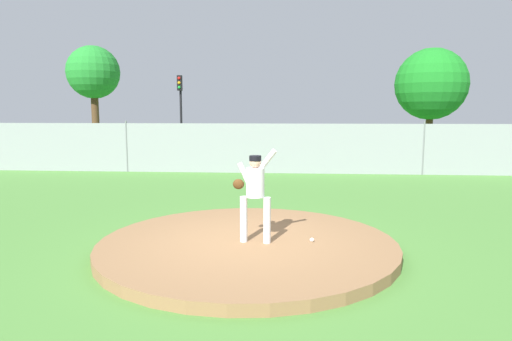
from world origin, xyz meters
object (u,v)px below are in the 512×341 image
object	(u,v)px
parked_car_white	(291,146)
traffic_light_near	(180,100)
pitcher_youth	(255,189)
baseball	(312,240)
traffic_cone_orange	(199,159)
parked_car_navy	(166,145)
parked_car_charcoal	(370,145)

from	to	relation	value
parked_car_white	traffic_light_near	distance (m)	8.45
parked_car_white	traffic_light_near	world-z (taller)	traffic_light_near
pitcher_youth	baseball	xyz separation A→B (m)	(1.01, 0.10, -0.92)
parked_car_white	traffic_cone_orange	size ratio (longest dim) A/B	7.98
parked_car_navy	traffic_cone_orange	distance (m)	2.92
pitcher_youth	parked_car_navy	world-z (taller)	pitcher_youth
baseball	traffic_light_near	world-z (taller)	traffic_light_near
parked_car_navy	pitcher_youth	bearing A→B (deg)	-68.58
parked_car_charcoal	traffic_cone_orange	xyz separation A→B (m)	(-8.19, -2.31, -0.54)
parked_car_navy	parked_car_charcoal	distance (m)	10.31
pitcher_youth	parked_car_white	distance (m)	14.45
parked_car_white	parked_car_charcoal	size ratio (longest dim) A/B	0.95
traffic_cone_orange	traffic_light_near	size ratio (longest dim) A/B	0.12
baseball	traffic_light_near	bearing A→B (deg)	110.35
pitcher_youth	parked_car_white	xyz separation A→B (m)	(0.64, 14.43, -0.38)
parked_car_charcoal	traffic_light_near	size ratio (longest dim) A/B	1.01
pitcher_youth	parked_car_white	bearing A→B (deg)	87.47
pitcher_youth	traffic_light_near	bearing A→B (deg)	107.52
baseball	pitcher_youth	bearing A→B (deg)	-174.63
baseball	parked_car_navy	bearing A→B (deg)	114.95
traffic_light_near	pitcher_youth	bearing A→B (deg)	-72.48
baseball	traffic_light_near	size ratio (longest dim) A/B	0.02
parked_car_charcoal	parked_car_white	bearing A→B (deg)	-173.28
baseball	parked_car_white	world-z (taller)	parked_car_white
parked_car_charcoal	traffic_light_near	distance (m)	11.65
parked_car_white	traffic_light_near	size ratio (longest dim) A/B	0.96
parked_car_charcoal	parked_car_navy	bearing A→B (deg)	-177.89
baseball	traffic_cone_orange	distance (m)	13.31
parked_car_charcoal	traffic_light_near	bearing A→B (deg)	158.65
parked_car_white	parked_car_charcoal	distance (m)	4.00
baseball	parked_car_navy	xyz separation A→B (m)	(-6.71, 14.42, 0.56)
pitcher_youth	traffic_light_near	size ratio (longest dim) A/B	0.36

